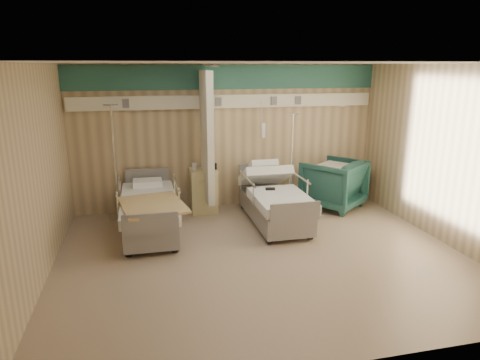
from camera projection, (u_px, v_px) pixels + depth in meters
name	position (u px, v px, depth m)	size (l,w,h in m)	color
ground	(261.00, 256.00, 6.42)	(6.00, 5.00, 0.00)	gray
room_walls	(256.00, 130.00, 6.17)	(6.04, 5.04, 2.82)	tan
bed_right	(274.00, 206.00, 7.69)	(1.00, 2.16, 0.63)	white
bed_left	(150.00, 216.00, 7.21)	(1.00, 2.16, 0.63)	white
bedside_cabinet	(203.00, 191.00, 8.26)	(0.50, 0.48, 0.85)	#CEC181
visitor_armchair	(333.00, 184.00, 8.52)	(1.04, 1.07, 0.97)	#1D4A44
waffle_blanket	(335.00, 158.00, 8.39)	(0.67, 0.59, 0.08)	silver
iv_stand_right	(291.00, 190.00, 8.46)	(0.34, 0.34, 1.89)	silver
iv_stand_left	(118.00, 195.00, 7.93)	(0.38, 0.38, 2.11)	silver
call_remote	(270.00, 189.00, 7.58)	(0.17, 0.07, 0.04)	black
tan_blanket	(153.00, 205.00, 6.70)	(0.93, 1.17, 0.04)	tan
toiletry_bag	(210.00, 166.00, 8.12)	(0.22, 0.14, 0.12)	black
white_cup	(194.00, 166.00, 8.14)	(0.08, 0.08, 0.12)	white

